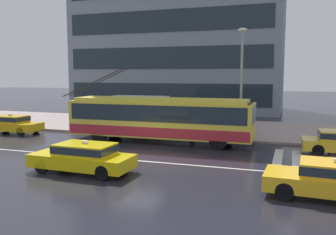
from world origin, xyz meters
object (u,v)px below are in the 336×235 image
Objects in this scene: taxi_oncoming_near at (83,156)px; trolleybus at (160,118)px; pedestrian_approaching_curb at (146,111)px; taxi_oncoming_far at (333,178)px; pedestrian_waiting_by_pole at (191,112)px; pedestrian_walking_past at (239,113)px; pedestrian_at_shelter at (134,109)px; street_lamp at (242,74)px; bus_shelter at (141,105)px; taxi_queued_behind_bus at (12,123)px.

trolleybus is at bearing 84.61° from taxi_oncoming_near.
taxi_oncoming_far is at bearing -42.06° from pedestrian_approaching_curb.
pedestrian_waiting_by_pole is at bearing 60.81° from trolleybus.
trolleybus is 5.39m from pedestrian_walking_past.
street_lamp reaches higher than pedestrian_at_shelter.
taxi_oncoming_near is at bearing 178.93° from taxi_oncoming_far.
bus_shelter is 2.07× the size of pedestrian_approaching_curb.
pedestrian_at_shelter reaches higher than pedestrian_approaching_curb.
bus_shelter is 2.06× the size of pedestrian_at_shelter.
taxi_oncoming_far is 12.01m from pedestrian_walking_past.
pedestrian_walking_past is (15.83, 3.16, 1.01)m from taxi_queued_behind_bus.
street_lamp is at bearing 61.91° from taxi_oncoming_near.
bus_shelter is at bearing 137.19° from taxi_oncoming_far.
street_lamp reaches higher than taxi_queued_behind_bus.
pedestrian_walking_past is 2.65m from street_lamp.
taxi_oncoming_near is at bearing -118.09° from street_lamp.
taxi_queued_behind_bus is 22.03m from taxi_oncoming_far.
taxi_oncoming_near is 9.92m from taxi_oncoming_far.
pedestrian_walking_past reaches higher than taxi_oncoming_far.
pedestrian_walking_past is (4.42, 3.08, 0.18)m from trolleybus.
trolleybus is 11.44m from taxi_queued_behind_bus.
trolleybus reaches higher than pedestrian_approaching_curb.
trolleybus is at bearing -48.34° from pedestrian_approaching_curb.
pedestrian_walking_past is at bearing 4.34° from pedestrian_at_shelter.
taxi_queued_behind_bus is at bearing -168.84° from pedestrian_waiting_by_pole.
street_lamp is (7.58, -0.16, 2.49)m from pedestrian_at_shelter.
street_lamp reaches higher than taxi_oncoming_far.
taxi_oncoming_near is at bearing -115.52° from pedestrian_walking_past.
pedestrian_waiting_by_pole reaches higher than taxi_oncoming_far.
taxi_oncoming_near is 2.30× the size of pedestrian_approaching_curb.
taxi_oncoming_far is at bearing -1.07° from taxi_oncoming_near.
taxi_queued_behind_bus is at bearing -171.35° from street_lamp.
pedestrian_at_shelter is (-2.93, 2.52, 0.22)m from trolleybus.
street_lamp is at bearing 26.95° from trolleybus.
bus_shelter is (-2.61, 3.03, 0.48)m from trolleybus.
pedestrian_waiting_by_pole is at bearing 178.64° from street_lamp.
trolleybus is at bearing -40.72° from pedestrian_at_shelter.
bus_shelter is 7.62m from street_lamp.
pedestrian_waiting_by_pole is at bearing 127.12° from taxi_oncoming_far.
pedestrian_waiting_by_pole is 0.28× the size of street_lamp.
trolleybus is 6.33× the size of pedestrian_approaching_curb.
pedestrian_walking_past is 0.28× the size of street_lamp.
pedestrian_approaching_curb is (-1.06, 9.71, 1.01)m from taxi_oncoming_near.
pedestrian_at_shelter is 1.02× the size of pedestrian_waiting_by_pole.
trolleybus is 2.92× the size of taxi_queued_behind_bus.
trolleybus is 2.75× the size of taxi_oncoming_near.
taxi_queued_behind_bus is at bearing 159.21° from taxi_oncoming_far.
pedestrian_waiting_by_pole reaches higher than taxi_queued_behind_bus.
pedestrian_approaching_curb reaches higher than taxi_queued_behind_bus.
pedestrian_walking_past is at bearing 107.34° from street_lamp.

